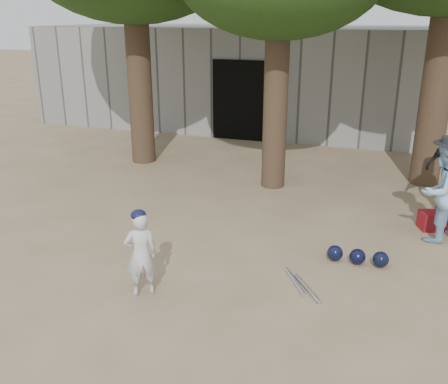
% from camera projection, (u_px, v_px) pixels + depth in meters
% --- Properties ---
extents(ground, '(70.00, 70.00, 0.00)m').
position_uv_depth(ground, '(160.00, 275.00, 6.87)').
color(ground, '#937C5E').
rests_on(ground, ground).
extents(boy_player, '(0.49, 0.46, 1.12)m').
position_uv_depth(boy_player, '(141.00, 254.00, 6.25)').
color(boy_player, silver).
rests_on(boy_player, ground).
extents(spectator_blue, '(0.98, 0.98, 1.60)m').
position_uv_depth(spectator_blue, '(441.00, 192.00, 7.70)').
color(spectator_blue, '#97C1E9').
rests_on(spectator_blue, ground).
extents(red_bag, '(0.51, 0.45, 0.30)m').
position_uv_depth(red_bag, '(433.00, 221.00, 8.29)').
color(red_bag, maroon).
rests_on(red_bag, ground).
extents(back_building, '(16.00, 5.24, 3.00)m').
position_uv_depth(back_building, '(301.00, 77.00, 15.57)').
color(back_building, gray).
rests_on(back_building, ground).
extents(helmet_row, '(0.87, 0.25, 0.23)m').
position_uv_depth(helmet_row, '(358.00, 256.00, 7.16)').
color(helmet_row, black).
rests_on(helmet_row, ground).
extents(bat_pile, '(0.62, 0.75, 0.06)m').
position_uv_depth(bat_pile, '(301.00, 285.00, 6.58)').
color(bat_pile, silver).
rests_on(bat_pile, ground).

